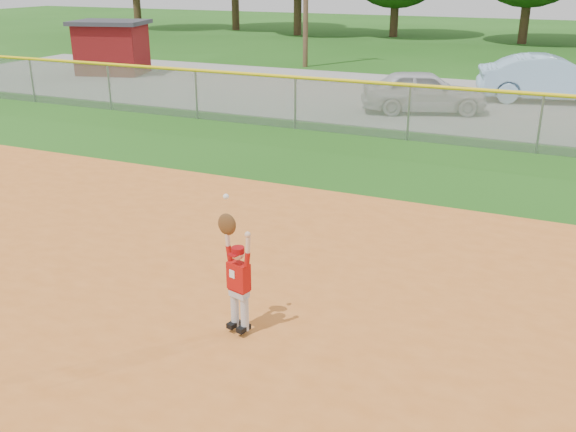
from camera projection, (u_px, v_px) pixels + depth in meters
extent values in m
plane|color=#1C5012|center=(231.00, 302.00, 9.02)|extent=(120.00, 120.00, 0.00)
cube|color=#C96724|center=(87.00, 431.00, 6.46)|extent=(24.00, 16.00, 0.04)
cube|color=gray|center=(449.00, 101.00, 22.66)|extent=(44.00, 10.00, 0.03)
imported|color=silver|center=(424.00, 91.00, 20.64)|extent=(4.29, 2.92, 1.36)
imported|color=#95BEDE|center=(550.00, 79.00, 22.28)|extent=(5.07, 2.73, 1.58)
cube|color=#5A0C0D|center=(112.00, 50.00, 28.23)|extent=(3.19, 2.71, 2.14)
cube|color=#333338|center=(109.00, 22.00, 27.82)|extent=(3.61, 3.14, 0.17)
cube|color=gray|center=(409.00, 113.00, 17.28)|extent=(40.00, 0.03, 1.50)
cylinder|color=yellow|center=(411.00, 85.00, 17.01)|extent=(40.00, 0.10, 0.10)
cylinder|color=gray|center=(32.00, 81.00, 22.34)|extent=(0.06, 0.06, 1.50)
cylinder|color=gray|center=(109.00, 87.00, 21.07)|extent=(0.06, 0.06, 1.50)
cylinder|color=gray|center=(196.00, 95.00, 19.81)|extent=(0.06, 0.06, 1.50)
cylinder|color=gray|center=(295.00, 103.00, 18.54)|extent=(0.06, 0.06, 1.50)
cylinder|color=gray|center=(409.00, 113.00, 17.28)|extent=(0.06, 0.06, 1.50)
cylinder|color=gray|center=(540.00, 124.00, 16.01)|extent=(0.06, 0.06, 1.50)
cylinder|color=#422D1C|center=(298.00, 2.00, 44.92)|extent=(0.56, 0.56, 4.43)
cylinder|color=#422D1C|center=(395.00, 6.00, 43.89)|extent=(0.56, 0.56, 4.11)
cylinder|color=#422D1C|center=(526.00, 5.00, 39.66)|extent=(0.56, 0.56, 4.64)
cylinder|color=silver|center=(235.00, 309.00, 8.14)|extent=(0.13, 0.13, 0.47)
cylinder|color=silver|center=(245.00, 314.00, 8.04)|extent=(0.13, 0.13, 0.47)
cube|color=black|center=(234.00, 324.00, 8.19)|extent=(0.14, 0.21, 0.07)
cube|color=black|center=(244.00, 328.00, 8.09)|extent=(0.14, 0.21, 0.07)
cube|color=silver|center=(239.00, 293.00, 7.99)|extent=(0.27, 0.19, 0.09)
cube|color=maroon|center=(239.00, 289.00, 7.97)|extent=(0.28, 0.20, 0.04)
cube|color=#AE100C|center=(239.00, 276.00, 7.91)|extent=(0.31, 0.22, 0.36)
cube|color=white|center=(232.00, 274.00, 7.85)|extent=(0.08, 0.03, 0.10)
sphere|color=beige|center=(238.00, 254.00, 7.80)|extent=(0.19, 0.19, 0.16)
cylinder|color=#97090C|center=(238.00, 250.00, 7.78)|extent=(0.20, 0.20, 0.07)
cube|color=#97090C|center=(233.00, 255.00, 7.73)|extent=(0.14, 0.12, 0.01)
cylinder|color=#AE100C|center=(229.00, 253.00, 7.90)|extent=(0.10, 0.09, 0.19)
cylinder|color=beige|center=(227.00, 238.00, 7.84)|extent=(0.08, 0.07, 0.21)
ellipsoid|color=#4C2D14|center=(227.00, 224.00, 7.77)|extent=(0.26, 0.17, 0.28)
sphere|color=white|center=(226.00, 197.00, 7.65)|extent=(0.09, 0.09, 0.07)
cylinder|color=#AE100C|center=(247.00, 259.00, 7.72)|extent=(0.10, 0.09, 0.19)
cylinder|color=beige|center=(248.00, 245.00, 7.64)|extent=(0.08, 0.07, 0.21)
sphere|color=beige|center=(248.00, 235.00, 7.59)|extent=(0.09, 0.09, 0.07)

